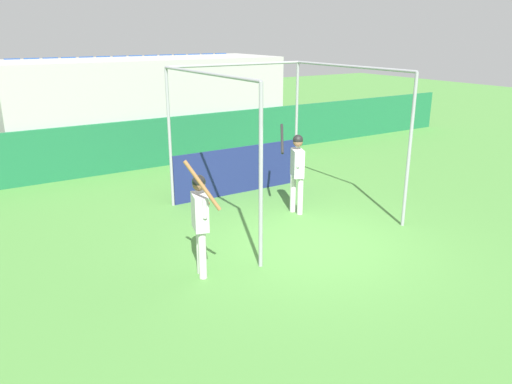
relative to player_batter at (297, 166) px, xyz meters
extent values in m
plane|color=#477F38|center=(-0.77, -1.59, -1.09)|extent=(60.00, 60.00, 0.00)
cube|color=#196038|center=(-0.77, 5.52, -0.36)|extent=(24.00, 0.12, 1.46)
cube|color=#9E9E99|center=(-0.77, 7.18, 0.47)|extent=(8.70, 3.20, 3.11)
cube|color=navy|center=(-4.35, 5.98, 0.42)|extent=(0.45, 0.40, 0.10)
cube|color=navy|center=(-4.35, 6.16, 0.65)|extent=(0.45, 0.06, 0.40)
cube|color=navy|center=(-3.80, 5.98, 0.42)|extent=(0.45, 0.40, 0.10)
cube|color=navy|center=(-3.80, 6.16, 0.65)|extent=(0.45, 0.06, 0.40)
cube|color=navy|center=(-3.25, 5.98, 0.42)|extent=(0.45, 0.40, 0.10)
cube|color=navy|center=(-3.25, 6.16, 0.65)|extent=(0.45, 0.06, 0.40)
cube|color=navy|center=(-2.70, 5.98, 0.42)|extent=(0.45, 0.40, 0.10)
cube|color=navy|center=(-2.70, 6.16, 0.65)|extent=(0.45, 0.06, 0.40)
cube|color=navy|center=(-2.15, 5.98, 0.42)|extent=(0.45, 0.40, 0.10)
cube|color=navy|center=(-2.15, 6.16, 0.65)|extent=(0.45, 0.06, 0.40)
cube|color=navy|center=(-1.60, 5.98, 0.42)|extent=(0.45, 0.40, 0.10)
cube|color=navy|center=(-1.60, 6.16, 0.65)|extent=(0.45, 0.06, 0.40)
cube|color=navy|center=(-1.05, 5.98, 0.42)|extent=(0.45, 0.40, 0.10)
cube|color=navy|center=(-1.05, 6.16, 0.65)|extent=(0.45, 0.06, 0.40)
cube|color=navy|center=(-0.50, 5.98, 0.42)|extent=(0.45, 0.40, 0.10)
cube|color=navy|center=(-0.50, 6.16, 0.65)|extent=(0.45, 0.06, 0.40)
cube|color=navy|center=(0.05, 5.98, 0.42)|extent=(0.45, 0.40, 0.10)
cube|color=navy|center=(0.05, 6.16, 0.65)|extent=(0.45, 0.06, 0.40)
cube|color=navy|center=(0.60, 5.98, 0.42)|extent=(0.45, 0.40, 0.10)
cube|color=navy|center=(0.60, 6.16, 0.65)|extent=(0.45, 0.06, 0.40)
cube|color=navy|center=(1.15, 5.98, 0.42)|extent=(0.45, 0.40, 0.10)
cube|color=navy|center=(1.15, 6.16, 0.65)|extent=(0.45, 0.06, 0.40)
cube|color=navy|center=(1.70, 5.98, 0.42)|extent=(0.45, 0.40, 0.10)
cube|color=navy|center=(1.70, 6.16, 0.65)|extent=(0.45, 0.06, 0.40)
cube|color=navy|center=(2.25, 5.98, 0.42)|extent=(0.45, 0.40, 0.10)
cube|color=navy|center=(2.25, 6.16, 0.65)|extent=(0.45, 0.06, 0.40)
cube|color=navy|center=(2.80, 5.98, 0.42)|extent=(0.45, 0.40, 0.10)
cube|color=navy|center=(2.80, 6.16, 0.65)|extent=(0.45, 0.06, 0.40)
cube|color=navy|center=(-4.35, 6.78, 0.82)|extent=(0.45, 0.40, 0.10)
cube|color=navy|center=(-4.35, 6.96, 1.05)|extent=(0.45, 0.06, 0.40)
cube|color=navy|center=(-3.80, 6.78, 0.82)|extent=(0.45, 0.40, 0.10)
cube|color=navy|center=(-3.80, 6.96, 1.05)|extent=(0.45, 0.06, 0.40)
cube|color=navy|center=(-3.25, 6.78, 0.82)|extent=(0.45, 0.40, 0.10)
cube|color=navy|center=(-3.25, 6.96, 1.05)|extent=(0.45, 0.06, 0.40)
cube|color=navy|center=(-2.70, 6.78, 0.82)|extent=(0.45, 0.40, 0.10)
cube|color=navy|center=(-2.70, 6.96, 1.05)|extent=(0.45, 0.06, 0.40)
cube|color=navy|center=(-2.15, 6.78, 0.82)|extent=(0.45, 0.40, 0.10)
cube|color=navy|center=(-2.15, 6.96, 1.05)|extent=(0.45, 0.06, 0.40)
cube|color=navy|center=(-1.60, 6.78, 0.82)|extent=(0.45, 0.40, 0.10)
cube|color=navy|center=(-1.60, 6.96, 1.05)|extent=(0.45, 0.06, 0.40)
cube|color=navy|center=(-1.05, 6.78, 0.82)|extent=(0.45, 0.40, 0.10)
cube|color=navy|center=(-1.05, 6.96, 1.05)|extent=(0.45, 0.06, 0.40)
cube|color=navy|center=(-0.50, 6.78, 0.82)|extent=(0.45, 0.40, 0.10)
cube|color=navy|center=(-0.50, 6.96, 1.05)|extent=(0.45, 0.06, 0.40)
cube|color=navy|center=(0.05, 6.78, 0.82)|extent=(0.45, 0.40, 0.10)
cube|color=navy|center=(0.05, 6.96, 1.05)|extent=(0.45, 0.06, 0.40)
cube|color=navy|center=(0.60, 6.78, 0.82)|extent=(0.45, 0.40, 0.10)
cube|color=navy|center=(0.60, 6.96, 1.05)|extent=(0.45, 0.06, 0.40)
cube|color=navy|center=(1.15, 6.78, 0.82)|extent=(0.45, 0.40, 0.10)
cube|color=navy|center=(1.15, 6.96, 1.05)|extent=(0.45, 0.06, 0.40)
cube|color=navy|center=(1.70, 6.78, 0.82)|extent=(0.45, 0.40, 0.10)
cube|color=navy|center=(1.70, 6.96, 1.05)|extent=(0.45, 0.06, 0.40)
cube|color=navy|center=(2.25, 6.78, 0.82)|extent=(0.45, 0.40, 0.10)
cube|color=navy|center=(2.25, 6.96, 1.05)|extent=(0.45, 0.06, 0.40)
cube|color=navy|center=(2.80, 6.78, 0.82)|extent=(0.45, 0.40, 0.10)
cube|color=navy|center=(2.80, 6.96, 1.05)|extent=(0.45, 0.06, 0.40)
cube|color=navy|center=(-4.35, 7.58, 1.22)|extent=(0.45, 0.40, 0.10)
cube|color=navy|center=(-4.35, 7.76, 1.45)|extent=(0.45, 0.06, 0.40)
cube|color=navy|center=(-3.80, 7.58, 1.22)|extent=(0.45, 0.40, 0.10)
cube|color=navy|center=(-3.80, 7.76, 1.45)|extent=(0.45, 0.06, 0.40)
cube|color=navy|center=(-3.25, 7.58, 1.22)|extent=(0.45, 0.40, 0.10)
cube|color=navy|center=(-3.25, 7.76, 1.45)|extent=(0.45, 0.06, 0.40)
cube|color=navy|center=(-2.70, 7.58, 1.22)|extent=(0.45, 0.40, 0.10)
cube|color=navy|center=(-2.70, 7.76, 1.45)|extent=(0.45, 0.06, 0.40)
cube|color=navy|center=(-2.15, 7.58, 1.22)|extent=(0.45, 0.40, 0.10)
cube|color=navy|center=(-2.15, 7.76, 1.45)|extent=(0.45, 0.06, 0.40)
cube|color=navy|center=(-1.60, 7.58, 1.22)|extent=(0.45, 0.40, 0.10)
cube|color=navy|center=(-1.60, 7.76, 1.45)|extent=(0.45, 0.06, 0.40)
cube|color=navy|center=(-1.05, 7.58, 1.22)|extent=(0.45, 0.40, 0.10)
cube|color=navy|center=(-1.05, 7.76, 1.45)|extent=(0.45, 0.06, 0.40)
cube|color=navy|center=(-0.50, 7.58, 1.22)|extent=(0.45, 0.40, 0.10)
cube|color=navy|center=(-0.50, 7.76, 1.45)|extent=(0.45, 0.06, 0.40)
cube|color=navy|center=(0.05, 7.58, 1.22)|extent=(0.45, 0.40, 0.10)
cube|color=navy|center=(0.05, 7.76, 1.45)|extent=(0.45, 0.06, 0.40)
cube|color=navy|center=(0.60, 7.58, 1.22)|extent=(0.45, 0.40, 0.10)
cube|color=navy|center=(0.60, 7.76, 1.45)|extent=(0.45, 0.06, 0.40)
cube|color=navy|center=(1.15, 7.58, 1.22)|extent=(0.45, 0.40, 0.10)
cube|color=navy|center=(1.15, 7.76, 1.45)|extent=(0.45, 0.06, 0.40)
cube|color=navy|center=(1.70, 7.58, 1.22)|extent=(0.45, 0.40, 0.10)
cube|color=navy|center=(1.70, 7.76, 1.45)|extent=(0.45, 0.06, 0.40)
cube|color=navy|center=(2.25, 7.58, 1.22)|extent=(0.45, 0.40, 0.10)
cube|color=navy|center=(2.25, 7.76, 1.45)|extent=(0.45, 0.06, 0.40)
cube|color=navy|center=(2.80, 7.58, 1.22)|extent=(0.45, 0.40, 0.10)
cube|color=navy|center=(2.80, 7.76, 1.45)|extent=(0.45, 0.06, 0.40)
cube|color=navy|center=(-4.35, 8.38, 1.62)|extent=(0.45, 0.40, 0.10)
cube|color=navy|center=(-4.35, 8.56, 1.85)|extent=(0.45, 0.06, 0.40)
cube|color=navy|center=(-3.80, 8.38, 1.62)|extent=(0.45, 0.40, 0.10)
cube|color=navy|center=(-3.80, 8.56, 1.85)|extent=(0.45, 0.06, 0.40)
cube|color=navy|center=(-3.25, 8.38, 1.62)|extent=(0.45, 0.40, 0.10)
cube|color=navy|center=(-3.25, 8.56, 1.85)|extent=(0.45, 0.06, 0.40)
cube|color=navy|center=(-2.70, 8.38, 1.62)|extent=(0.45, 0.40, 0.10)
cube|color=navy|center=(-2.70, 8.56, 1.85)|extent=(0.45, 0.06, 0.40)
cube|color=navy|center=(-2.15, 8.38, 1.62)|extent=(0.45, 0.40, 0.10)
cube|color=navy|center=(-2.15, 8.56, 1.85)|extent=(0.45, 0.06, 0.40)
cube|color=navy|center=(-1.60, 8.38, 1.62)|extent=(0.45, 0.40, 0.10)
cube|color=navy|center=(-1.60, 8.56, 1.85)|extent=(0.45, 0.06, 0.40)
cube|color=navy|center=(-1.05, 8.38, 1.62)|extent=(0.45, 0.40, 0.10)
cube|color=navy|center=(-1.05, 8.56, 1.85)|extent=(0.45, 0.06, 0.40)
cube|color=navy|center=(-0.50, 8.38, 1.62)|extent=(0.45, 0.40, 0.10)
cube|color=navy|center=(-0.50, 8.56, 1.85)|extent=(0.45, 0.06, 0.40)
cube|color=navy|center=(0.05, 8.38, 1.62)|extent=(0.45, 0.40, 0.10)
cube|color=navy|center=(0.05, 8.56, 1.85)|extent=(0.45, 0.06, 0.40)
cube|color=navy|center=(0.60, 8.38, 1.62)|extent=(0.45, 0.40, 0.10)
cube|color=navy|center=(0.60, 8.56, 1.85)|extent=(0.45, 0.06, 0.40)
cube|color=navy|center=(1.15, 8.38, 1.62)|extent=(0.45, 0.40, 0.10)
cube|color=navy|center=(1.15, 8.56, 1.85)|extent=(0.45, 0.06, 0.40)
cube|color=navy|center=(1.70, 8.38, 1.62)|extent=(0.45, 0.40, 0.10)
cube|color=navy|center=(1.70, 8.56, 1.85)|extent=(0.45, 0.06, 0.40)
cube|color=navy|center=(2.25, 8.38, 1.62)|extent=(0.45, 0.40, 0.10)
cube|color=navy|center=(2.25, 8.56, 1.85)|extent=(0.45, 0.06, 0.40)
cube|color=navy|center=(2.80, 8.38, 1.62)|extent=(0.45, 0.40, 0.10)
cube|color=navy|center=(2.80, 8.56, 1.85)|extent=(0.45, 0.06, 0.40)
cylinder|color=gray|center=(-2.14, -1.84, 0.50)|extent=(0.07, 0.07, 3.18)
cylinder|color=gray|center=(1.44, -1.84, 0.50)|extent=(0.07, 0.07, 3.18)
cylinder|color=gray|center=(-2.14, 1.96, 0.50)|extent=(0.07, 0.07, 3.18)
cylinder|color=gray|center=(1.44, 1.96, 0.50)|extent=(0.07, 0.07, 3.18)
cylinder|color=gray|center=(-2.14, 0.06, 2.09)|extent=(0.06, 3.80, 0.06)
cylinder|color=gray|center=(1.44, 0.06, 2.09)|extent=(0.06, 3.80, 0.06)
cylinder|color=gray|center=(-0.35, 1.96, 2.09)|extent=(3.59, 0.06, 0.06)
cube|color=navy|center=(-0.35, 1.94, -0.50)|extent=(3.52, 0.03, 1.19)
cylinder|color=silver|center=(0.02, -0.12, -0.66)|extent=(0.17, 0.17, 0.86)
cylinder|color=silver|center=(-0.01, 0.10, -0.66)|extent=(0.17, 0.17, 0.86)
cube|color=#B7B7B7|center=(0.01, -0.01, 0.07)|extent=(0.37, 0.48, 0.61)
sphere|color=brown|center=(0.01, -0.01, 0.55)|extent=(0.21, 0.21, 0.21)
sphere|color=black|center=(0.01, -0.01, 0.59)|extent=(0.23, 0.23, 0.23)
cylinder|color=#B7B7B7|center=(-0.12, -0.20, 0.21)|extent=(0.09, 0.09, 0.33)
cylinder|color=#B7B7B7|center=(0.06, 0.21, 0.21)|extent=(0.09, 0.09, 0.33)
cylinder|color=black|center=(-0.17, 0.34, 0.58)|extent=(0.46, 0.65, 0.54)
sphere|color=black|center=(0.13, 0.15, 0.33)|extent=(0.08, 0.08, 0.08)
cylinder|color=silver|center=(-3.14, -1.51, -0.67)|extent=(0.16, 0.16, 0.84)
cylinder|color=silver|center=(-3.19, -1.70, -0.67)|extent=(0.16, 0.16, 0.84)
cube|color=#B7B7B7|center=(-3.16, -1.60, 0.05)|extent=(0.33, 0.47, 0.60)
sphere|color=brown|center=(-3.16, -1.60, 0.51)|extent=(0.21, 0.21, 0.21)
sphere|color=black|center=(-3.16, -1.60, 0.56)|extent=(0.22, 0.22, 0.22)
cylinder|color=#B7B7B7|center=(-3.06, -1.40, 0.19)|extent=(0.09, 0.09, 0.33)
cylinder|color=#B7B7B7|center=(-3.19, -1.83, 0.19)|extent=(0.09, 0.09, 0.33)
cylinder|color=brown|center=(-3.28, -1.95, 0.61)|extent=(0.47, 0.42, 0.79)
sphere|color=brown|center=(-3.10, -1.75, 0.23)|extent=(0.08, 0.08, 0.08)
camera|label=1|loc=(-6.46, -8.49, 2.84)|focal=35.00mm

